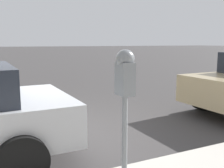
{
  "coord_description": "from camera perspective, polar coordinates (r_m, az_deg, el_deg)",
  "views": [
    {
      "loc": [
        -4.96,
        0.88,
        1.7
      ],
      "look_at": [
        -2.22,
        -0.44,
        1.21
      ],
      "focal_mm": 42.0,
      "sensor_mm": 36.0,
      "label": 1
    }
  ],
  "objects": [
    {
      "name": "parking_meter",
      "position": [
        2.67,
        2.83,
        -0.0
      ],
      "size": [
        0.21,
        0.19,
        1.48
      ],
      "color": "gray",
      "rests_on": "sidewalk"
    },
    {
      "name": "ground_plane",
      "position": [
        5.32,
        -15.02,
        -9.9
      ],
      "size": [
        220.0,
        220.0,
        0.0
      ],
      "primitive_type": "plane",
      "color": "#3D3A3A"
    }
  ]
}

